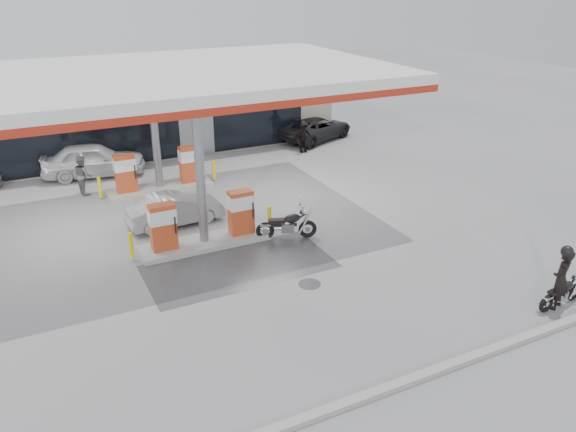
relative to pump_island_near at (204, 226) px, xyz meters
name	(u,v)px	position (x,y,z in m)	size (l,w,h in m)	color
ground	(225,270)	(0.00, -2.00, -0.71)	(90.00, 90.00, 0.00)	gray
wet_patch	(239,266)	(0.50, -2.00, -0.71)	(6.00, 3.00, 0.00)	#4C4C4F
drain_cover	(310,284)	(2.00, -4.00, -0.71)	(0.70, 0.70, 0.01)	#38383A
kerb	(338,407)	(0.00, -9.00, -0.64)	(28.00, 0.25, 0.15)	gray
store_building	(119,108)	(0.01, 13.94, 1.30)	(22.00, 8.22, 4.00)	#BAAE9C
canopy	(169,79)	(0.00, 3.00, 4.56)	(16.00, 10.02, 5.51)	silver
pump_island_near	(204,226)	(0.00, 0.00, 0.00)	(5.14, 1.30, 1.78)	#9E9E99
pump_island_far	(159,175)	(0.00, 6.00, 0.00)	(5.14, 1.30, 1.78)	#9E9E99
main_motorcycle	(562,293)	(7.83, -8.24, -0.31)	(1.75, 0.67, 0.90)	black
biker_main	(561,279)	(7.64, -8.26, 0.21)	(0.67, 0.44, 1.83)	black
parked_motorcycle	(287,226)	(2.83, -0.81, -0.21)	(2.10, 1.12, 1.12)	black
sedan_white	(93,160)	(-2.23, 9.20, 0.07)	(1.85, 4.59, 1.56)	silver
attendant	(83,175)	(-2.99, 7.03, 0.13)	(0.82, 0.64, 1.68)	#56565B
hatchback_silver	(175,209)	(-0.39, 2.20, -0.11)	(1.26, 3.61, 1.19)	gray
parked_car_right	(316,128)	(10.00, 10.00, -0.06)	(2.17, 4.71, 1.31)	black
biker_walking	(303,137)	(8.21, 8.20, 0.08)	(0.93, 0.39, 1.58)	black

